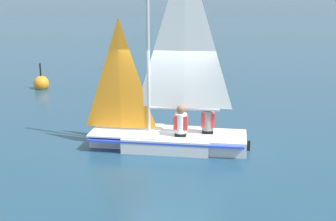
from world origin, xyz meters
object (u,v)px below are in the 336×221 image
at_px(sailor_crew, 208,123).
at_px(buoy_marker, 41,83).
at_px(sailboat_main, 168,121).
at_px(sailor_helm, 181,126).

height_order(sailor_crew, buoy_marker, sailor_crew).
bearing_deg(sailboat_main, sailor_helm, 153.90).
distance_m(sailboat_main, buoy_marker, 8.52).
bearing_deg(sailor_crew, sailboat_main, 9.42).
distance_m(sailboat_main, sailor_crew, 1.02).
height_order(sailboat_main, sailor_helm, sailboat_main).
bearing_deg(buoy_marker, sailor_crew, 48.51).
bearing_deg(sailor_helm, sailor_crew, -153.13).
bearing_deg(sailor_crew, buoy_marker, -39.90).
distance_m(sailor_crew, buoy_marker, 9.15).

